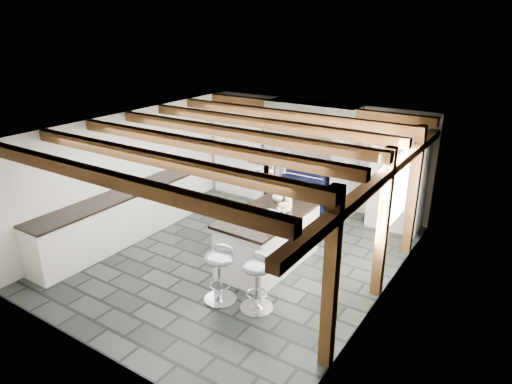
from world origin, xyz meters
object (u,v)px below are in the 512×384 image
Objects in this scene: range_cooker at (309,187)px; bar_stool_near at (257,276)px; kitchen_island at (269,238)px; bar_stool_far at (220,267)px.

range_cooker is 3.98m from bar_stool_near.
bar_stool_near is (0.54, -1.20, 0.06)m from kitchen_island.
bar_stool_far is at bearing -82.01° from range_cooker.
bar_stool_near is (1.13, -3.81, 0.08)m from range_cooker.
bar_stool_near is at bearing -64.30° from kitchen_island.
range_cooker is 1.11× the size of bar_stool_far.
kitchen_island is 2.20× the size of bar_stool_near.
kitchen_island is 2.17× the size of bar_stool_far.
bar_stool_far is at bearing -90.06° from kitchen_island.
bar_stool_far is at bearing -160.63° from bar_stool_near.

